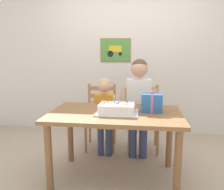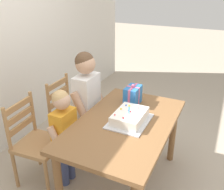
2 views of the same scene
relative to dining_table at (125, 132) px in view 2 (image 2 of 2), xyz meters
The scene contains 8 objects.
ground_plane 0.65m from the dining_table, ahead, with size 20.00×20.00×0.00m, color tan.
dining_table is the anchor object (origin of this frame).
birthday_cake 0.16m from the dining_table, 60.34° to the right, with size 0.44×0.34×0.19m.
gift_box_red_large 0.44m from the dining_table, 10.96° to the left, with size 0.22×0.14×0.23m.
chair_left 0.91m from the dining_table, 110.16° to the left, with size 0.45×0.45×0.92m.
chair_right 0.91m from the dining_table, 70.09° to the left, with size 0.43×0.43×0.92m.
child_older 0.61m from the dining_table, 66.69° to the left, with size 0.47×0.27×1.30m.
child_younger 0.59m from the dining_table, 110.67° to the left, with size 0.38×0.22×1.05m.
Camera 2 is at (-1.90, -0.77, 1.96)m, focal length 40.61 mm.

